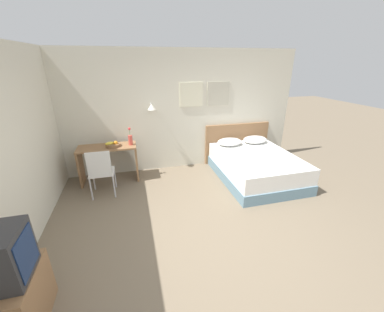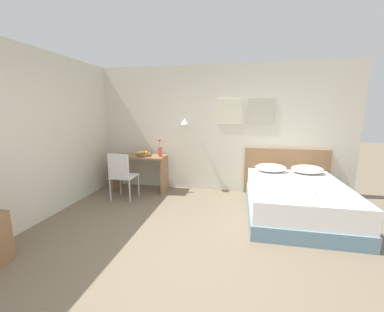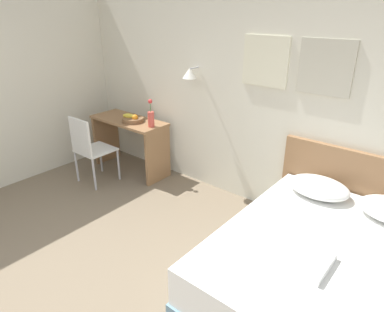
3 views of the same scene
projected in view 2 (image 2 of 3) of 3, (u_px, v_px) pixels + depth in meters
name	position (u px, v px, depth m)	size (l,w,h in m)	color
ground_plane	(185.00, 260.00, 2.74)	(24.00, 24.00, 0.00)	#756651
wall_back	(212.00, 129.00, 5.00)	(5.68, 0.31, 2.65)	beige
bed	(296.00, 200.00, 3.87)	(1.52, 1.96, 0.55)	#66899E
headboard	(285.00, 172.00, 4.81)	(1.64, 0.06, 0.97)	#8E6642
pillow_left	(271.00, 168.00, 4.56)	(0.58, 0.42, 0.16)	white
pillow_right	(307.00, 169.00, 4.44)	(0.58, 0.42, 0.16)	white
folded_towel_near_foot	(300.00, 187.00, 3.54)	(0.30, 0.36, 0.06)	white
desk	(140.00, 166.00, 5.08)	(1.16, 0.48, 0.78)	#8E6642
desk_chair	(121.00, 173.00, 4.49)	(0.44, 0.44, 0.94)	white
fruit_bowl	(144.00, 154.00, 4.97)	(0.30, 0.30, 0.11)	brown
flower_vase	(160.00, 150.00, 4.90)	(0.08, 0.08, 0.37)	#D14C42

